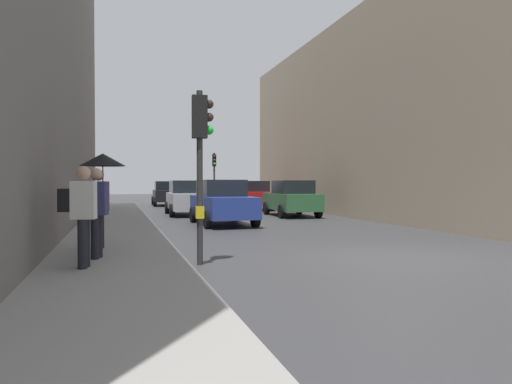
% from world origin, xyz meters
% --- Properties ---
extents(ground_plane, '(120.00, 120.00, 0.00)m').
position_xyz_m(ground_plane, '(0.00, 0.00, 0.00)').
color(ground_plane, '#38383A').
extents(sidewalk_kerb, '(2.65, 40.00, 0.16)m').
position_xyz_m(sidewalk_kerb, '(-5.87, 6.00, 0.08)').
color(sidewalk_kerb, gray).
rests_on(sidewalk_kerb, ground).
extents(building_facade_right, '(12.00, 24.44, 9.61)m').
position_xyz_m(building_facade_right, '(10.54, 12.00, 4.81)').
color(building_facade_right, gray).
rests_on(building_facade_right, ground).
extents(traffic_light_near_left, '(0.44, 0.27, 3.47)m').
position_xyz_m(traffic_light_near_left, '(-4.22, 0.38, 2.40)').
color(traffic_light_near_left, '#2D2D2D').
rests_on(traffic_light_near_left, ground).
extents(traffic_light_far_median, '(0.25, 0.43, 3.76)m').
position_xyz_m(traffic_light_far_median, '(0.69, 22.67, 2.59)').
color(traffic_light_far_median, '#2D2D2D').
rests_on(traffic_light_far_median, ground).
extents(car_dark_suv, '(2.12, 4.25, 1.76)m').
position_xyz_m(car_dark_suv, '(-2.40, 24.80, 0.88)').
color(car_dark_suv, black).
rests_on(car_dark_suv, ground).
extents(car_blue_van, '(2.12, 4.25, 1.76)m').
position_xyz_m(car_blue_van, '(-1.87, 8.83, 0.88)').
color(car_blue_van, navy).
rests_on(car_blue_van, ground).
extents(car_yellow_taxi, '(2.06, 4.22, 1.76)m').
position_xyz_m(car_yellow_taxi, '(1.84, 29.91, 0.88)').
color(car_yellow_taxi, yellow).
rests_on(car_yellow_taxi, ground).
extents(car_silver_hatchback, '(2.09, 4.24, 1.76)m').
position_xyz_m(car_silver_hatchback, '(-2.41, 14.53, 0.88)').
color(car_silver_hatchback, '#BCBCC1').
rests_on(car_silver_hatchback, ground).
extents(car_green_estate, '(2.20, 4.29, 1.76)m').
position_xyz_m(car_green_estate, '(2.40, 12.26, 0.88)').
color(car_green_estate, '#2D6038').
rests_on(car_green_estate, ground).
extents(car_red_sedan, '(2.09, 4.24, 1.76)m').
position_xyz_m(car_red_sedan, '(2.07, 18.07, 0.88)').
color(car_red_sedan, red).
rests_on(car_red_sedan, ground).
extents(pedestrian_with_umbrella, '(1.00, 1.00, 2.14)m').
position_xyz_m(pedestrian_with_umbrella, '(-6.16, 2.13, 1.84)').
color(pedestrian_with_umbrella, black).
rests_on(pedestrian_with_umbrella, sidewalk_kerb).
extents(pedestrian_with_black_backpack, '(0.64, 0.39, 1.77)m').
position_xyz_m(pedestrian_with_black_backpack, '(-6.42, -0.19, 1.16)').
color(pedestrian_with_black_backpack, black).
rests_on(pedestrian_with_black_backpack, sidewalk_kerb).
extents(pedestrian_with_grey_backpack, '(0.65, 0.43, 1.77)m').
position_xyz_m(pedestrian_with_grey_backpack, '(-6.25, 0.81, 1.16)').
color(pedestrian_with_grey_backpack, black).
rests_on(pedestrian_with_grey_backpack, sidewalk_kerb).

